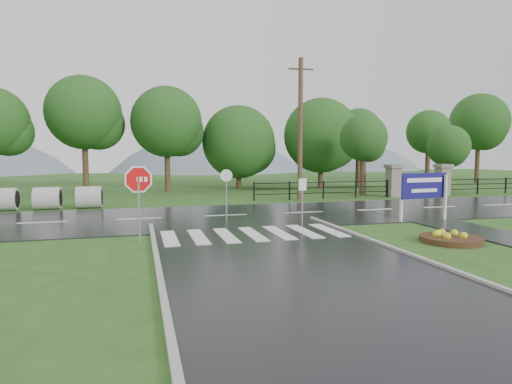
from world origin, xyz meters
name	(u,v)px	position (x,y,z in m)	size (l,w,h in m)	color
ground	(304,272)	(0.00, 0.00, 0.00)	(120.00, 120.00, 0.00)	#27521B
main_road	(226,216)	(0.00, 10.00, 0.00)	(90.00, 8.00, 0.04)	black
walkway	(467,229)	(8.50, 4.00, 0.00)	(2.20, 11.00, 0.04)	#242426
crosswalk	(253,234)	(0.00, 5.00, 0.06)	(6.50, 2.80, 0.02)	silver
curb_left	(174,365)	(-3.55, -4.00, 0.00)	(0.15, 24.00, 0.12)	#A3A39B
pillar_west	(394,180)	(13.00, 16.00, 1.18)	(1.00, 1.00, 2.24)	gray
pillar_east	(443,179)	(17.00, 16.00, 1.18)	(1.00, 1.00, 2.24)	gray
fence_west	(323,188)	(7.75, 16.00, 0.72)	(9.58, 0.08, 1.20)	black
hills	(185,259)	(3.49, 65.00, -15.54)	(102.00, 48.00, 48.00)	slate
treeline	(204,191)	(1.00, 24.00, 0.00)	(83.20, 5.20, 10.00)	#1A4716
stop_sign	(139,186)	(-3.99, 4.57, 1.92)	(1.22, 0.17, 2.76)	#939399
estate_billboard	(424,188)	(8.07, 6.14, 1.47)	(2.44, 0.35, 2.14)	silver
flower_bed	(451,238)	(6.12, 2.04, 0.15)	(2.00, 2.00, 0.40)	#332111
reg_sign_small	(303,191)	(2.83, 7.30, 1.38)	(0.41, 0.16, 1.91)	#939399
reg_sign_round	(226,189)	(-0.26, 8.56, 1.44)	(0.52, 0.16, 2.29)	#939399
utility_pole_east	(300,129)	(5.89, 15.50, 4.53)	(1.59, 0.30, 8.92)	#473523
entrance_tree_left	(364,138)	(11.47, 17.50, 4.08)	(3.34, 3.34, 5.79)	#3D2B1C
entrance_tree_right	(448,146)	(18.62, 17.50, 3.52)	(3.15, 3.15, 5.13)	#3D2B1C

